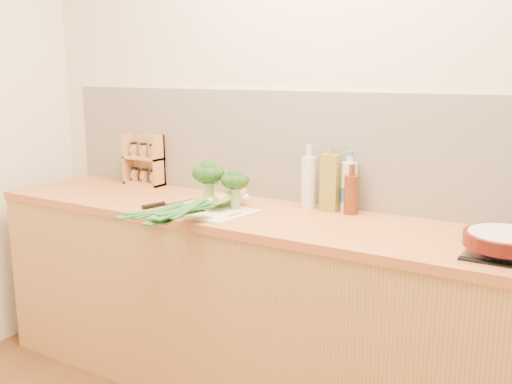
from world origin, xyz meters
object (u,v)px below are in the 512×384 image
skillet (508,240)px  chefs_knife (160,205)px  chopping_board (209,211)px  spice_rack (145,163)px

skillet → chefs_knife: bearing=-163.5°
skillet → chopping_board: bearing=-164.7°
chopping_board → spice_rack: bearing=162.3°
chopping_board → chefs_knife: size_ratio=1.31×
chefs_knife → skillet: (1.53, 0.03, 0.06)m
chefs_knife → spice_rack: 0.58m
chopping_board → chefs_knife: chefs_knife is taller
chefs_knife → spice_rack: size_ratio=1.04×
chopping_board → spice_rack: spice_rack is taller
chefs_knife → chopping_board: bearing=22.5°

